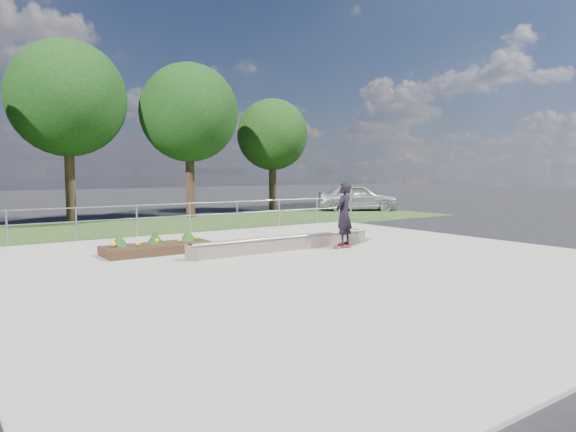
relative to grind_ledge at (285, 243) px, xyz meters
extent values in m
plane|color=black|center=(-0.43, -2.00, -0.26)|extent=(120.00, 120.00, 0.00)
cube|color=#2B441B|center=(-0.43, 9.00, -0.25)|extent=(30.00, 8.00, 0.02)
cube|color=#9D988B|center=(-0.43, -2.00, -0.23)|extent=(15.00, 15.00, 0.06)
cylinder|color=gray|center=(-6.43, 5.50, 0.34)|extent=(0.06, 0.06, 1.20)
cylinder|color=gray|center=(-4.43, 5.50, 0.34)|extent=(0.06, 0.06, 1.20)
cylinder|color=gray|center=(-2.43, 5.50, 0.34)|extent=(0.06, 0.06, 1.20)
cylinder|color=#93959B|center=(-0.43, 5.50, 0.34)|extent=(0.06, 0.06, 1.20)
cylinder|color=gray|center=(1.57, 5.50, 0.34)|extent=(0.06, 0.06, 1.20)
cylinder|color=#999BA2|center=(3.57, 5.50, 0.34)|extent=(0.06, 0.06, 1.20)
cylinder|color=#94979D|center=(5.57, 5.50, 0.34)|extent=(0.06, 0.06, 1.20)
cylinder|color=#999CA1|center=(7.57, 5.50, 0.34)|extent=(0.06, 0.06, 1.20)
cylinder|color=#989AA0|center=(9.57, 5.50, 0.34)|extent=(0.06, 0.06, 1.20)
cylinder|color=#93959B|center=(-0.43, 5.50, 0.89)|extent=(20.00, 0.04, 0.04)
cylinder|color=gray|center=(-0.43, 5.50, 0.44)|extent=(20.00, 0.04, 0.04)
cylinder|color=#392616|center=(-2.93, 13.00, 1.42)|extent=(0.44, 0.44, 3.38)
sphere|color=black|center=(-2.93, 13.00, 5.36)|extent=(5.25, 5.25, 5.25)
cylinder|color=#311C13|center=(2.57, 12.00, 1.31)|extent=(0.44, 0.44, 3.15)
sphere|color=black|center=(2.57, 12.00, 4.99)|extent=(4.90, 4.90, 4.90)
cylinder|color=#2F2213|center=(8.57, 13.50, 1.09)|extent=(0.44, 0.44, 2.70)
sphere|color=black|center=(8.57, 13.50, 4.24)|extent=(4.20, 4.20, 4.20)
cube|color=brown|center=(0.00, 0.00, 0.00)|extent=(6.00, 0.40, 0.40)
cylinder|color=#95979D|center=(0.00, -0.20, 0.20)|extent=(6.00, 0.06, 0.06)
cube|color=brown|center=(-2.90, 0.00, 0.00)|extent=(0.15, 0.42, 0.40)
cube|color=brown|center=(2.90, 0.00, 0.00)|extent=(0.15, 0.42, 0.40)
cube|color=black|center=(-3.16, 1.63, -0.08)|extent=(3.00, 1.20, 0.25)
sphere|color=yellow|center=(-4.36, 1.73, 0.13)|extent=(0.14, 0.14, 0.14)
sphere|color=yellow|center=(-3.76, 1.53, 0.13)|extent=(0.14, 0.14, 0.14)
sphere|color=gold|center=(-3.16, 1.73, 0.13)|extent=(0.14, 0.14, 0.14)
sphere|color=yellow|center=(-2.56, 1.53, 0.13)|extent=(0.14, 0.14, 0.14)
sphere|color=yellow|center=(-1.96, 1.73, 0.13)|extent=(0.14, 0.14, 0.14)
cone|color=#1C4413|center=(-4.16, 1.88, 0.23)|extent=(0.44, 0.44, 0.36)
cone|color=#134212|center=(-3.16, 1.88, 0.23)|extent=(0.44, 0.44, 0.36)
cone|color=#1B4614|center=(-2.16, 1.88, 0.23)|extent=(0.44, 0.44, 0.36)
cylinder|color=silver|center=(1.44, -0.73, -0.18)|extent=(0.05, 0.03, 0.05)
cylinder|color=silver|center=(1.44, -0.55, -0.18)|extent=(0.05, 0.03, 0.05)
cylinder|color=white|center=(1.96, -0.73, -0.18)|extent=(0.05, 0.03, 0.05)
cylinder|color=silver|center=(1.96, -0.55, -0.18)|extent=(0.05, 0.03, 0.05)
cylinder|color=gray|center=(1.44, -0.64, -0.15)|extent=(0.02, 0.18, 0.02)
cylinder|color=gray|center=(1.96, -0.64, -0.15)|extent=(0.02, 0.18, 0.02)
cube|color=maroon|center=(1.70, -0.64, -0.13)|extent=(0.80, 0.21, 0.02)
imported|color=black|center=(1.70, -0.64, 0.81)|extent=(0.80, 0.68, 1.86)
imported|color=#AFB4B9|center=(12.48, 10.33, 0.53)|extent=(4.95, 4.16, 1.60)
camera|label=1|loc=(-8.40, -12.02, 2.07)|focal=32.00mm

